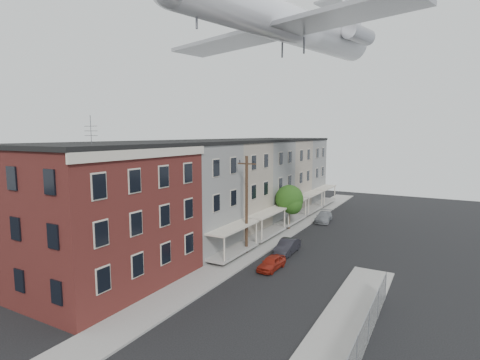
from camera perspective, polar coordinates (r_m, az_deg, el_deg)
The scene contains 17 objects.
sidewalk_left at distance 40.23m, azimuth 5.19°, elevation -8.70°, with size 3.00×62.00×0.12m, color gray.
sidewalk_right at distance 21.09m, azimuth 13.48°, elevation -24.29°, with size 3.00×26.00×0.12m, color gray.
curb_left at distance 39.69m, azimuth 7.13°, elevation -8.93°, with size 0.15×62.00×0.14m, color gray.
curb_right at distance 21.44m, azimuth 9.41°, elevation -23.58°, with size 0.15×26.00×0.14m, color gray.
corner_building at distance 29.35m, azimuth -20.69°, elevation -4.81°, with size 10.31×12.30×12.15m.
row_house_a at distance 36.07m, azimuth -9.09°, elevation -2.34°, with size 11.98×7.00×10.30m.
row_house_b at distance 41.73m, azimuth -3.15°, elevation -0.99°, with size 11.98×7.00×10.30m.
row_house_c at distance 47.75m, azimuth 1.32°, elevation 0.04°, with size 11.98×7.00×10.30m.
row_house_d at distance 54.01m, azimuth 4.78°, elevation 0.83°, with size 11.98×7.00×10.30m.
row_house_e at distance 60.42m, azimuth 7.51°, elevation 1.45°, with size 11.98×7.00×10.30m.
chainlink_fence at distance 19.49m, azimuth 17.35°, elevation -24.05°, with size 0.06×18.06×1.90m.
utility_pole at distance 33.96m, azimuth 1.01°, elevation -3.62°, with size 1.80×0.26×9.00m.
street_tree at distance 42.93m, azimuth 7.64°, elevation -3.09°, with size 3.22×3.20×5.20m.
car_near at distance 31.19m, azimuth 4.83°, elevation -12.46°, with size 1.32×3.29×1.12m, color maroon.
car_mid at distance 35.26m, azimuth 7.21°, elevation -10.01°, with size 1.38×3.95×1.30m, color black.
car_far at distance 48.22m, azimuth 12.63°, elevation -5.50°, with size 1.74×4.28×1.24m, color gray.
airplane at distance 37.35m, azimuth 7.73°, elevation 22.49°, with size 25.22×28.84×8.32m.
Camera 1 is at (10.07, -11.46, 10.96)m, focal length 28.00 mm.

